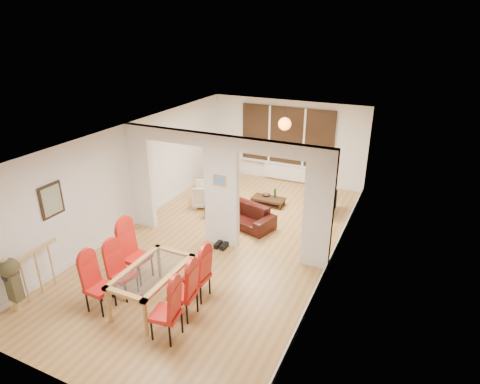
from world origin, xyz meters
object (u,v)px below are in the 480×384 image
Objects in this scene: dining_chair_lb at (123,272)px; armchair at (206,194)px; dining_chair_lc at (136,254)px; dining_chair_rb at (183,290)px; sofa at (240,213)px; bowl at (266,195)px; dining_table at (153,287)px; person at (225,167)px; dining_chair_la at (99,285)px; dining_chair_ra at (166,310)px; bottle at (275,193)px; television at (328,204)px; dining_chair_rc at (197,273)px; coffee_table at (268,201)px.

dining_chair_lb is 4.22m from armchair.
dining_chair_lc reaches higher than dining_chair_rb.
bowl is (0.15, 1.46, -0.03)m from sofa.
dining_table is 0.99× the size of person.
dining_chair_la is 5.81m from person.
sofa is at bearing 88.90° from dining_chair_ra.
dining_chair_ra is 5.65m from bottle.
dining_chair_lc is (0.03, 1.01, 0.07)m from dining_chair_la.
television is (1.97, 5.12, -0.10)m from dining_table.
television is (1.26, 5.72, -0.27)m from dining_chair_ra.
dining_chair_rb is at bearing -84.98° from bowl.
dining_chair_la is 1.73m from dining_chair_rc.
bowl is at bearing 85.14° from dining_chair_ra.
armchair is 2.67× the size of bottle.
person is (-1.21, 5.27, 0.42)m from dining_table.
dining_chair_lc is 3.21m from sofa.
person is at bearing 143.18° from sofa.
coffee_table is at bearing 95.50° from armchair.
dining_chair_lb is 5.78m from television.
dining_chair_ra is 5.67m from bowl.
dining_chair_rb is 0.57× the size of sofa.
sofa reaches higher than coffee_table.
armchair is at bearing -152.71° from bottle.
dining_chair_rb is 5.08m from bottle.
dining_chair_la is 0.66× the size of person.
dining_chair_la is at bearing 16.26° from person.
dining_chair_rc is 0.66× the size of person.
bowl is at bearing 91.39° from dining_chair_lb.
dining_chair_lc is 4.71m from bottle.
sofa reaches higher than bottle.
dining_table is at bearing 24.82° from person.
dining_chair_la is at bearing 158.33° from television.
person is 1.72m from coffee_table.
sofa is at bearing -96.06° from bowl.
dining_chair_la is 1.00× the size of dining_chair_rc.
bottle is at bearing 79.58° from dining_chair_la.
armchair is at bearing 172.52° from sofa.
dining_chair_rb reaches higher than dining_chair_la.
dining_chair_lc is at bearing -105.07° from bottle.
dining_chair_lb reaches higher than coffee_table.
dining_chair_rb is 1.15× the size of television.
dining_chair_rb is at bearing -86.10° from coffee_table.
sofa is at bearing 88.89° from dining_table.
dining_table is 3.59m from sofa.
dining_chair_lc is at bearing 90.64° from dining_chair_la.
dining_chair_la is at bearing -87.89° from dining_chair_lc.
dining_chair_lc reaches higher than armchair.
bowl is at bearing 96.88° from television.
dining_chair_ra is 4.24m from sofa.
dining_chair_la reaches higher than television.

